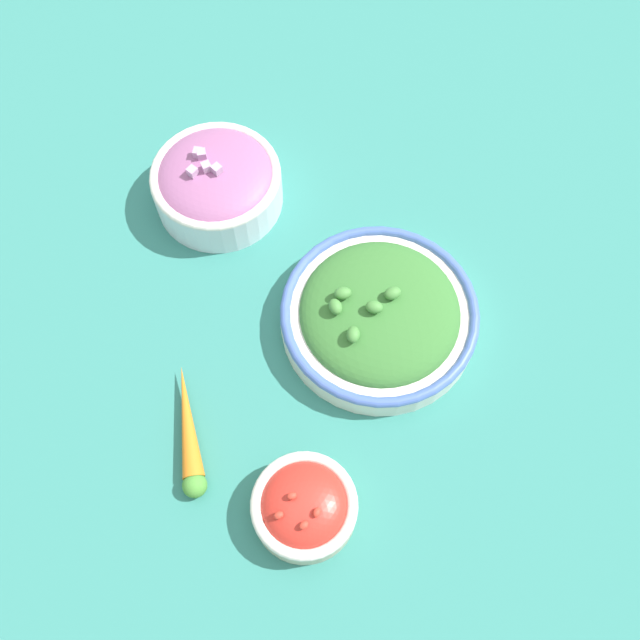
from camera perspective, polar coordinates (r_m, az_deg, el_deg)
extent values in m
plane|color=#337F75|center=(0.84, 0.00, -0.86)|extent=(3.00, 3.00, 0.00)
cylinder|color=silver|center=(0.84, 4.68, 0.37)|extent=(0.23, 0.23, 0.03)
torus|color=#4766B7|center=(0.82, 4.77, 0.83)|extent=(0.23, 0.23, 0.01)
ellipsoid|color=#387533|center=(0.82, 4.77, 0.83)|extent=(0.19, 0.19, 0.05)
ellipsoid|color=#47893D|center=(0.79, 1.25, 1.08)|extent=(0.02, 0.02, 0.01)
ellipsoid|color=#47893D|center=(0.78, 2.68, -1.16)|extent=(0.02, 0.02, 0.01)
ellipsoid|color=#47893D|center=(0.79, 4.36, 1.04)|extent=(0.02, 0.02, 0.01)
ellipsoid|color=#47893D|center=(0.79, 1.84, 2.16)|extent=(0.01, 0.02, 0.01)
ellipsoid|color=#47893D|center=(0.80, 5.83, 2.15)|extent=(0.02, 0.02, 0.01)
cylinder|color=silver|center=(0.92, -8.16, 10.45)|extent=(0.16, 0.16, 0.05)
torus|color=silver|center=(0.90, -8.38, 11.40)|extent=(0.16, 0.16, 0.01)
ellipsoid|color=#9E5B8E|center=(0.90, -8.38, 11.40)|extent=(0.14, 0.14, 0.04)
cube|color=#C699C1|center=(0.90, -9.74, 13.05)|extent=(0.01, 0.01, 0.01)
cube|color=#C699C1|center=(0.88, -9.08, 12.02)|extent=(0.01, 0.01, 0.01)
cube|color=#C699C1|center=(0.88, -8.25, 11.86)|extent=(0.01, 0.01, 0.01)
cube|color=#C699C1|center=(0.88, -10.18, 11.61)|extent=(0.02, 0.02, 0.01)
cube|color=#C699C1|center=(0.89, -9.45, 12.96)|extent=(0.01, 0.01, 0.01)
cylinder|color=beige|center=(0.76, -1.25, -14.78)|extent=(0.11, 0.11, 0.03)
torus|color=silver|center=(0.75, -1.28, -14.56)|extent=(0.11, 0.11, 0.01)
ellipsoid|color=red|center=(0.75, -1.28, -14.56)|extent=(0.09, 0.09, 0.04)
ellipsoid|color=red|center=(0.72, -1.31, -16.09)|extent=(0.01, 0.01, 0.01)
ellipsoid|color=red|center=(0.73, -2.28, -13.88)|extent=(0.01, 0.01, 0.01)
ellipsoid|color=red|center=(0.73, -3.32, -15.32)|extent=(0.01, 0.01, 0.01)
ellipsoid|color=red|center=(0.72, -0.26, -15.13)|extent=(0.01, 0.01, 0.01)
cone|color=orange|center=(0.80, -10.56, -7.91)|extent=(0.13, 0.03, 0.02)
sphere|color=#4C9338|center=(0.78, -9.99, -12.90)|extent=(0.03, 0.03, 0.03)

